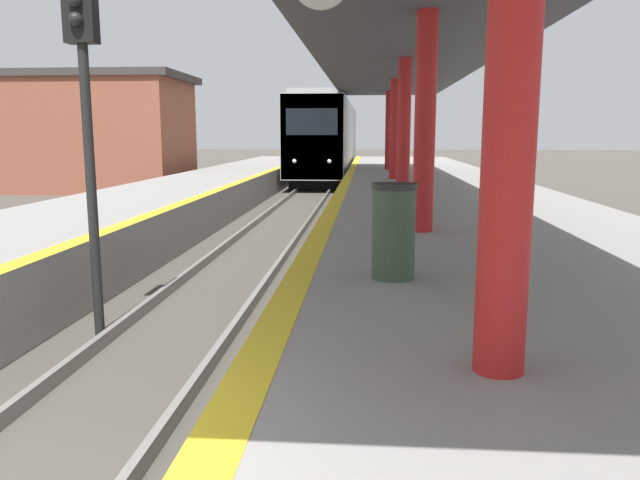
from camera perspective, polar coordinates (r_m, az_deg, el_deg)
train at (r=37.10m, az=0.82°, el=9.28°), size 2.66×22.44×4.37m
signal_near at (r=7.97m, az=-20.76°, el=13.47°), size 0.36×0.31×4.39m
station_canopy at (r=15.37m, az=7.82°, el=16.18°), size 4.31×28.62×3.44m
trash_bin at (r=6.39m, az=6.75°, el=0.82°), size 0.46×0.46×0.98m
station_building at (r=30.77m, az=-24.52°, el=8.93°), size 13.72×5.37×5.04m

